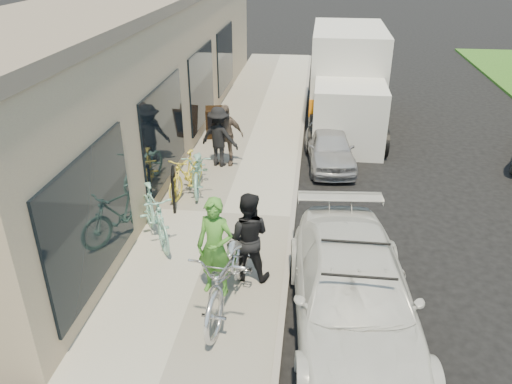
{
  "coord_description": "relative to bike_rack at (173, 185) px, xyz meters",
  "views": [
    {
      "loc": [
        -0.11,
        -6.43,
        5.53
      ],
      "look_at": [
        -1.17,
        2.32,
        1.05
      ],
      "focal_mm": 35.0,
      "sensor_mm": 36.0,
      "label": 1
    }
  ],
  "objects": [
    {
      "name": "ground",
      "position": [
        3.1,
        -3.14,
        -0.69
      ],
      "size": [
        120.0,
        120.0,
        0.0
      ],
      "primitive_type": "plane",
      "color": "black",
      "rests_on": "ground"
    },
    {
      "name": "sidewalk",
      "position": [
        1.1,
        -0.14,
        -0.62
      ],
      "size": [
        3.0,
        34.0,
        0.15
      ],
      "primitive_type": "cube",
      "color": "#A19D90",
      "rests_on": "ground"
    },
    {
      "name": "curb",
      "position": [
        2.65,
        -0.14,
        -0.63
      ],
      "size": [
        0.12,
        34.0,
        0.13
      ],
      "primitive_type": "cube",
      "color": "gray",
      "rests_on": "ground"
    },
    {
      "name": "storefront",
      "position": [
        -2.15,
        4.85,
        1.43
      ],
      "size": [
        3.6,
        20.0,
        4.22
      ],
      "color": "tan",
      "rests_on": "ground"
    },
    {
      "name": "bike_rack",
      "position": [
        0.0,
        0.0,
        0.0
      ],
      "size": [
        0.19,
        0.63,
        0.9
      ],
      "rotation": [
        0.0,
        0.0,
        0.23
      ],
      "color": "black",
      "rests_on": "sidewalk"
    },
    {
      "name": "sandwich_board",
      "position": [
        0.1,
        4.34,
        -0.06
      ],
      "size": [
        0.68,
        0.68,
        0.95
      ],
      "rotation": [
        0.0,
        0.0,
        0.2
      ],
      "color": "#311E0D",
      "rests_on": "sidewalk"
    },
    {
      "name": "sedan_white",
      "position": [
        3.73,
        -3.32,
        -0.03
      ],
      "size": [
        2.23,
        4.73,
        1.37
      ],
      "rotation": [
        0.0,
        0.0,
        0.08
      ],
      "color": "silver",
      "rests_on": "ground"
    },
    {
      "name": "sedan_silver",
      "position": [
        3.47,
        3.17,
        -0.19
      ],
      "size": [
        1.5,
        3.08,
        1.01
      ],
      "primitive_type": "imported",
      "rotation": [
        0.0,
        0.0,
        0.1
      ],
      "color": "#A6A6AB",
      "rests_on": "ground"
    },
    {
      "name": "moving_truck",
      "position": [
        4.0,
        6.81,
        0.64
      ],
      "size": [
        2.35,
        6.12,
        3.0
      ],
      "rotation": [
        0.0,
        0.0,
        -0.01
      ],
      "color": "silver",
      "rests_on": "ground"
    },
    {
      "name": "tandem_bike",
      "position": [
        1.79,
        -3.17,
        0.1
      ],
      "size": [
        1.1,
        2.51,
        1.28
      ],
      "primitive_type": "imported",
      "rotation": [
        0.0,
        0.0,
        -0.11
      ],
      "color": "silver",
      "rests_on": "sidewalk"
    },
    {
      "name": "woman_rider",
      "position": [
        1.5,
        -2.84,
        0.34
      ],
      "size": [
        0.73,
        0.57,
        1.76
      ],
      "primitive_type": "imported",
      "rotation": [
        0.0,
        0.0,
        -0.25
      ],
      "color": "#44882D",
      "rests_on": "sidewalk"
    },
    {
      "name": "man_standing",
      "position": [
        1.97,
        -2.36,
        0.28
      ],
      "size": [
        0.82,
        0.65,
        1.65
      ],
      "primitive_type": "imported",
      "rotation": [
        0.0,
        0.0,
        3.11
      ],
      "color": "black",
      "rests_on": "sidewalk"
    },
    {
      "name": "cruiser_bike_a",
      "position": [
        -0.0,
        -1.37,
        0.01
      ],
      "size": [
        1.43,
        1.84,
        1.11
      ],
      "primitive_type": "imported",
      "rotation": [
        0.0,
        0.0,
        0.56
      ],
      "color": "#83C4B0",
      "rests_on": "sidewalk"
    },
    {
      "name": "cruiser_bike_b",
      "position": [
        0.32,
        1.02,
        -0.04
      ],
      "size": [
        0.98,
        1.98,
        1.0
      ],
      "primitive_type": "imported",
      "rotation": [
        0.0,
        0.0,
        0.17
      ],
      "color": "#83C4B0",
      "rests_on": "sidewalk"
    },
    {
      "name": "cruiser_bike_c",
      "position": [
        0.09,
        0.73,
        -0.05
      ],
      "size": [
        0.85,
        1.69,
        0.98
      ],
      "primitive_type": "imported",
      "rotation": [
        0.0,
        0.0,
        -0.25
      ],
      "color": "yellow",
      "rests_on": "sidewalk"
    },
    {
      "name": "bystander_a",
      "position": [
        0.58,
        2.42,
        0.25
      ],
      "size": [
        1.16,
        0.87,
        1.59
      ],
      "primitive_type": "imported",
      "rotation": [
        0.0,
        0.0,
        2.84
      ],
      "color": "black",
      "rests_on": "sidewalk"
    },
    {
      "name": "bystander_b",
      "position": [
        0.71,
        2.53,
        0.27
      ],
      "size": [
        0.98,
        0.46,
        1.63
      ],
      "primitive_type": "imported",
      "rotation": [
        0.0,
        0.0,
        0.07
      ],
      "color": "brown",
      "rests_on": "sidewalk"
    }
  ]
}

